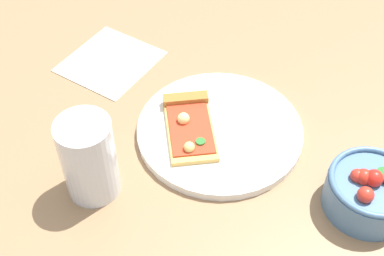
{
  "coord_description": "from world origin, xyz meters",
  "views": [
    {
      "loc": [
        -0.53,
        -0.29,
        0.62
      ],
      "look_at": [
        -0.08,
        0.02,
        0.03
      ],
      "focal_mm": 49.57,
      "sensor_mm": 36.0,
      "label": 1
    }
  ],
  "objects_px": {
    "salad_bowl": "(369,191)",
    "paper_napkin": "(111,60)",
    "plate": "(220,131)",
    "soda_glass": "(89,160)",
    "pizza_slice_main": "(189,123)"
  },
  "relations": [
    {
      "from": "salad_bowl",
      "to": "soda_glass",
      "type": "bearing_deg",
      "value": 119.49
    },
    {
      "from": "pizza_slice_main",
      "to": "salad_bowl",
      "type": "bearing_deg",
      "value": -85.25
    },
    {
      "from": "plate",
      "to": "paper_napkin",
      "type": "height_order",
      "value": "plate"
    },
    {
      "from": "salad_bowl",
      "to": "paper_napkin",
      "type": "relative_size",
      "value": 0.79
    },
    {
      "from": "pizza_slice_main",
      "to": "paper_napkin",
      "type": "height_order",
      "value": "pizza_slice_main"
    },
    {
      "from": "salad_bowl",
      "to": "soda_glass",
      "type": "distance_m",
      "value": 0.39
    },
    {
      "from": "salad_bowl",
      "to": "paper_napkin",
      "type": "bearing_deg",
      "value": 85.27
    },
    {
      "from": "pizza_slice_main",
      "to": "soda_glass",
      "type": "distance_m",
      "value": 0.18
    },
    {
      "from": "paper_napkin",
      "to": "plate",
      "type": "bearing_deg",
      "value": -99.05
    },
    {
      "from": "salad_bowl",
      "to": "paper_napkin",
      "type": "xyz_separation_m",
      "value": [
        0.04,
        0.5,
        -0.03
      ]
    },
    {
      "from": "pizza_slice_main",
      "to": "paper_napkin",
      "type": "relative_size",
      "value": 0.98
    },
    {
      "from": "soda_glass",
      "to": "paper_napkin",
      "type": "distance_m",
      "value": 0.29
    },
    {
      "from": "salad_bowl",
      "to": "soda_glass",
      "type": "xyz_separation_m",
      "value": [
        -0.19,
        0.34,
        0.03
      ]
    },
    {
      "from": "plate",
      "to": "soda_glass",
      "type": "bearing_deg",
      "value": 153.59
    },
    {
      "from": "plate",
      "to": "pizza_slice_main",
      "type": "height_order",
      "value": "pizza_slice_main"
    }
  ]
}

